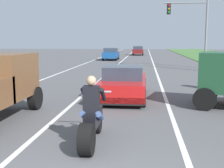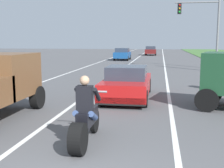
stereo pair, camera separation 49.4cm
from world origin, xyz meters
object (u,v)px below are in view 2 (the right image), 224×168
at_px(sports_car_red, 127,84).
at_px(traffic_light_mast_near, 205,22).
at_px(construction_barrel_mid, 215,79).
at_px(distant_car_far_ahead, 122,54).
at_px(distant_car_further_ahead, 151,51).
at_px(motorcycle_with_rider, 85,120).

bearing_deg(sports_car_red, traffic_light_mast_near, 70.70).
distance_m(sports_car_red, construction_barrel_mid, 4.95).
xyz_separation_m(sports_car_red, distant_car_far_ahead, (-3.36, 24.21, 0.14)).
distance_m(construction_barrel_mid, distant_car_far_ahead, 22.54).
distance_m(traffic_light_mast_near, distant_car_further_ahead, 23.78).
bearing_deg(sports_car_red, construction_barrel_mid, 36.08).
bearing_deg(distant_car_far_ahead, traffic_light_mast_near, -50.19).
relative_size(sports_car_red, distant_car_further_ahead, 1.08).
bearing_deg(traffic_light_mast_near, sports_car_red, -109.30).
relative_size(motorcycle_with_rider, traffic_light_mast_near, 0.37).
relative_size(motorcycle_with_rider, sports_car_red, 0.51).
bearing_deg(sports_car_red, motorcycle_with_rider, -93.28).
bearing_deg(motorcycle_with_rider, construction_barrel_mid, 63.17).
bearing_deg(sports_car_red, distant_car_further_ahead, 90.48).
relative_size(motorcycle_with_rider, distant_car_far_ahead, 0.55).
distance_m(motorcycle_with_rider, distant_car_far_ahead, 30.01).
height_order(construction_barrel_mid, distant_car_further_ahead, distant_car_further_ahead).
height_order(construction_barrel_mid, distant_car_far_ahead, distant_car_far_ahead).
bearing_deg(motorcycle_with_rider, distant_car_far_ahead, 95.81).
xyz_separation_m(traffic_light_mast_near, distant_car_further_ahead, (-5.29, 22.96, -3.16)).
relative_size(motorcycle_with_rider, construction_barrel_mid, 2.21).
bearing_deg(construction_barrel_mid, traffic_light_mast_near, 85.07).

